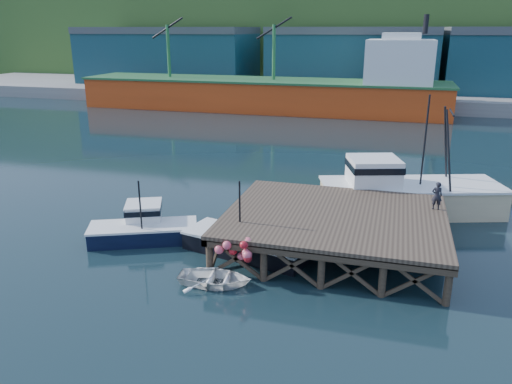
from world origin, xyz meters
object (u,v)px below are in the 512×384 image
(trawler, at_px, (407,189))
(boat_navy, at_px, (144,227))
(dinghy, at_px, (215,278))
(dockworker, at_px, (437,196))
(boat_black, at_px, (249,238))

(trawler, bearing_deg, boat_navy, -166.32)
(dinghy, bearing_deg, dockworker, -57.82)
(boat_black, relative_size, dockworker, 4.64)
(boat_black, height_order, trawler, trawler)
(trawler, bearing_deg, dinghy, -141.74)
(boat_navy, relative_size, trawler, 0.52)
(boat_black, height_order, dockworker, boat_black)
(boat_navy, xyz_separation_m, dinghy, (6.00, -4.10, -0.41))
(trawler, height_order, dockworker, trawler)
(dockworker, bearing_deg, boat_navy, 5.94)
(boat_navy, height_order, dinghy, boat_navy)
(boat_black, bearing_deg, dinghy, -83.62)
(boat_black, bearing_deg, boat_navy, -166.03)
(dinghy, bearing_deg, trawler, -39.90)
(trawler, distance_m, dinghy, 15.97)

